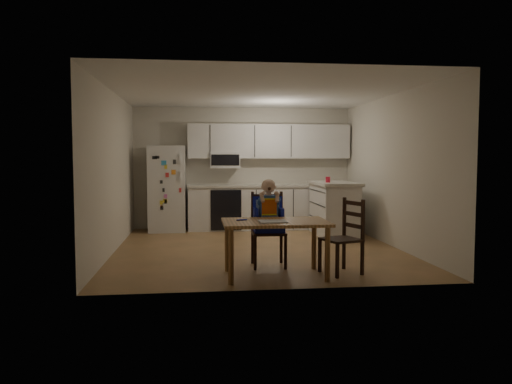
{
  "coord_description": "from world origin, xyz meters",
  "views": [
    {
      "loc": [
        -0.97,
        -7.91,
        1.48
      ],
      "look_at": [
        -0.18,
        -1.28,
        1.01
      ],
      "focal_mm": 35.0,
      "sensor_mm": 36.0,
      "label": 1
    }
  ],
  "objects_px": {
    "kitchen_island": "(334,209)",
    "chair_side": "(347,231)",
    "refrigerator": "(167,189)",
    "chair_booster": "(268,214)",
    "dining_table": "(275,228)",
    "red_cup": "(328,180)"
  },
  "relations": [
    {
      "from": "kitchen_island",
      "to": "chair_side",
      "type": "relative_size",
      "value": 1.44
    },
    {
      "from": "refrigerator",
      "to": "chair_booster",
      "type": "relative_size",
      "value": 1.44
    },
    {
      "from": "dining_table",
      "to": "kitchen_island",
      "type": "bearing_deg",
      "value": 62.39
    },
    {
      "from": "chair_booster",
      "to": "kitchen_island",
      "type": "bearing_deg",
      "value": 58.21
    },
    {
      "from": "dining_table",
      "to": "refrigerator",
      "type": "bearing_deg",
      "value": 110.92
    },
    {
      "from": "refrigerator",
      "to": "red_cup",
      "type": "bearing_deg",
      "value": -20.28
    },
    {
      "from": "chair_booster",
      "to": "chair_side",
      "type": "height_order",
      "value": "chair_booster"
    },
    {
      "from": "kitchen_island",
      "to": "dining_table",
      "type": "bearing_deg",
      "value": -117.61
    },
    {
      "from": "refrigerator",
      "to": "red_cup",
      "type": "xyz_separation_m",
      "value": [
        2.99,
        -1.1,
        0.21
      ]
    },
    {
      "from": "refrigerator",
      "to": "chair_side",
      "type": "bearing_deg",
      "value": -57.87
    },
    {
      "from": "red_cup",
      "to": "chair_side",
      "type": "relative_size",
      "value": 0.11
    },
    {
      "from": "refrigerator",
      "to": "kitchen_island",
      "type": "bearing_deg",
      "value": -16.84
    },
    {
      "from": "refrigerator",
      "to": "chair_booster",
      "type": "height_order",
      "value": "refrigerator"
    },
    {
      "from": "kitchen_island",
      "to": "red_cup",
      "type": "height_order",
      "value": "red_cup"
    },
    {
      "from": "kitchen_island",
      "to": "chair_side",
      "type": "distance_m",
      "value": 3.07
    },
    {
      "from": "kitchen_island",
      "to": "chair_side",
      "type": "bearing_deg",
      "value": -102.62
    },
    {
      "from": "chair_booster",
      "to": "red_cup",
      "type": "bearing_deg",
      "value": 59.36
    },
    {
      "from": "kitchen_island",
      "to": "dining_table",
      "type": "distance_m",
      "value": 3.48
    },
    {
      "from": "kitchen_island",
      "to": "dining_table",
      "type": "height_order",
      "value": "kitchen_island"
    },
    {
      "from": "chair_side",
      "to": "red_cup",
      "type": "bearing_deg",
      "value": 150.11
    },
    {
      "from": "chair_side",
      "to": "kitchen_island",
      "type": "bearing_deg",
      "value": 147.59
    },
    {
      "from": "red_cup",
      "to": "chair_side",
      "type": "bearing_deg",
      "value": -100.11
    }
  ]
}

